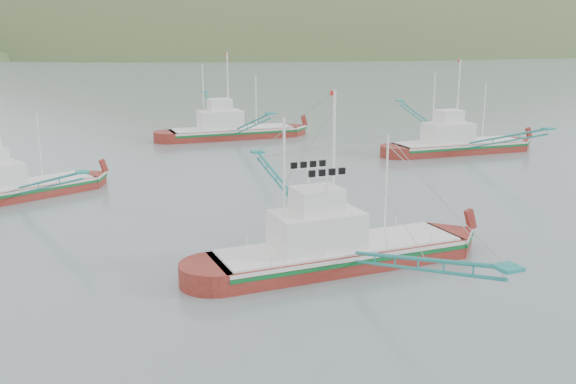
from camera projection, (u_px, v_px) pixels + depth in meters
name	position (u px, v px, depth m)	size (l,w,h in m)	color
ground	(336.00, 279.00, 32.48)	(1200.00, 1200.00, 0.00)	slate
main_boat	(336.00, 240.00, 33.98)	(13.83, 24.96, 10.10)	maroon
bg_boat_left	(8.00, 176.00, 47.84)	(12.94, 21.90, 9.23)	maroon
bg_boat_right	(458.00, 139.00, 67.19)	(14.52, 25.79, 10.45)	maroon
bg_boat_far	(231.00, 126.00, 76.77)	(15.14, 27.10, 10.97)	maroon
headland_right	(346.00, 52.00, 509.02)	(684.00, 432.00, 306.00)	#40532B
ridge_distant	(54.00, 51.00, 541.29)	(960.00, 400.00, 240.00)	slate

